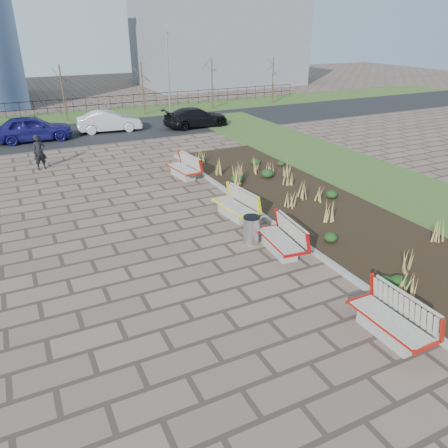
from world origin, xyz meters
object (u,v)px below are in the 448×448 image
bench_b (280,238)px  car_silver (109,121)px  pedestrian (39,152)px  lamp_east (168,75)px  bench_a (390,318)px  car_blue (32,128)px  bench_d (183,167)px  bench_c (234,205)px  car_black (196,117)px  litter_bin (251,230)px

bench_b → car_silver: bearing=98.5°
pedestrian → car_silver: bearing=37.8°
lamp_east → bench_a: bearing=-99.9°
pedestrian → lamp_east: lamp_east is taller
bench_a → car_blue: bearing=103.1°
pedestrian → car_blue: pedestrian is taller
car_blue → lamp_east: lamp_east is taller
car_silver → pedestrian: bearing=149.8°
bench_b → bench_d: 8.39m
bench_c → car_black: (4.91, 15.23, 0.19)m
litter_bin → car_blue: 18.83m
bench_a → car_silver: car_silver is taller
pedestrian → bench_d: bearing=-52.4°
bench_b → car_silver: 19.61m
bench_a → car_blue: (-5.73, 23.66, 0.31)m
car_black → bench_a: bearing=165.7°
bench_b → litter_bin: (-0.49, 0.96, -0.03)m
bench_c → bench_d: 5.28m
litter_bin → lamp_east: 23.77m
bench_a → pedestrian: bearing=108.2°
litter_bin → pedestrian: bearing=114.6°
pedestrian → car_blue: size_ratio=0.37×
car_blue → car_black: (10.64, -0.70, -0.12)m
car_blue → car_black: size_ratio=1.00×
bench_b → litter_bin: bearing=123.1°
bench_a → bench_c: bearing=89.5°
bench_b → car_blue: 19.88m
bench_a → bench_d: (0.00, 13.01, 0.00)m
bench_a → bench_d: size_ratio=1.00×
bench_b → lamp_east: 24.59m
lamp_east → car_silver: bearing=-143.5°
car_silver → litter_bin: bearing=-172.9°
bench_a → litter_bin: bench_a is taller
bench_a → pedestrian: (-5.89, 17.34, 0.36)m
litter_bin → car_blue: car_blue is taller
pedestrian → lamp_east: bearing=29.8°
bench_b → car_silver: size_ratio=0.50×
car_black → lamp_east: (0.09, 5.60, 2.35)m
litter_bin → lamp_east: bearing=76.6°
bench_c → car_blue: bearing=104.2°
bench_d → litter_bin: 7.45m
litter_bin → bench_c: bearing=77.2°
bench_b → bench_c: same height
bench_b → bench_c: size_ratio=1.00×
bench_b → pedestrian: (-5.89, 12.72, 0.36)m
bench_b → car_blue: car_blue is taller
car_blue → bench_a: bearing=-164.6°
bench_b → bench_d: size_ratio=1.00×
bench_b → lamp_east: bearing=84.2°
bench_d → bench_b: bearing=-96.5°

